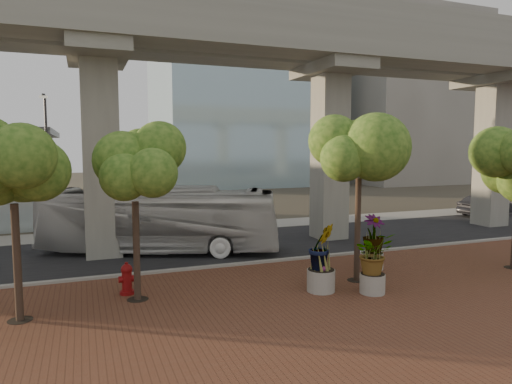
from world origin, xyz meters
name	(u,v)px	position (x,y,z in m)	size (l,w,h in m)	color
ground	(239,255)	(0.00, 0.00, 0.00)	(160.00, 160.00, 0.00)	#3D372C
brick_plaza	(322,310)	(0.00, -8.00, 0.03)	(70.00, 13.00, 0.06)	brown
asphalt_road	(226,246)	(0.00, 2.00, 0.02)	(90.00, 8.00, 0.04)	black
curb_strip	(254,263)	(0.00, -2.00, 0.08)	(70.00, 0.25, 0.16)	gray
far_sidewalk	(200,228)	(0.00, 7.50, 0.03)	(90.00, 3.00, 0.06)	gray
transit_viaduct	(226,103)	(0.00, 2.00, 7.29)	(72.00, 5.60, 12.40)	gray
midrise_block	(403,101)	(38.00, 36.00, 12.00)	(18.00, 16.00, 24.00)	gray
transit_bus	(161,221)	(-3.37, 1.75, 1.58)	(2.66, 11.32, 3.16)	silver
parked_car	(485,206)	(21.20, 5.22, 0.74)	(1.55, 4.47, 1.47)	black
fire_hydrant	(127,279)	(-5.53, -4.30, 0.59)	(0.56, 0.50, 1.11)	maroon
planter_front	(373,256)	(2.41, -7.23, 1.35)	(1.94, 1.94, 2.13)	#9A968B
planter_right	(373,236)	(4.31, -4.56, 1.43)	(2.12, 2.12, 2.26)	gray
planter_left	(321,250)	(0.86, -6.39, 1.52)	(2.19, 2.19, 2.41)	#9F9C90
street_tree_far_west	(12,166)	(-8.67, -5.67, 4.56)	(3.73, 3.73, 6.22)	#3F2F24
street_tree_near_west	(134,169)	(-5.25, -5.01, 4.39)	(3.66, 3.66, 6.02)	#3F2F24
street_tree_near_east	(359,149)	(2.75, -5.75, 5.02)	(3.74, 3.74, 6.69)	#3F2F24
streetlamp_west	(47,158)	(-8.51, 6.13, 4.52)	(0.38, 1.12, 7.73)	#2E2E33
streetlamp_east	(324,152)	(8.40, 6.90, 4.79)	(0.41, 1.19, 8.21)	#2B2C30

